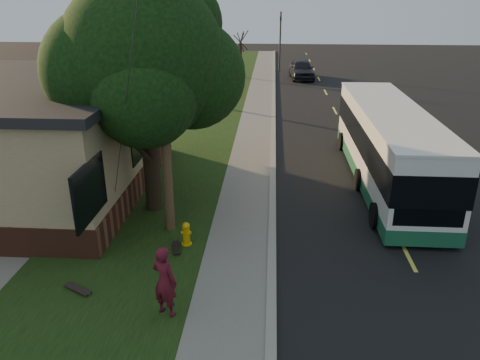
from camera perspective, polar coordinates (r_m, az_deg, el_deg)
The scene contains 17 objects.
ground at distance 14.31m, azimuth 3.91°, elevation -8.41°, with size 120.00×120.00×0.00m, color black.
road at distance 23.85m, azimuth 13.73°, elevation 3.71°, with size 8.00×80.00×0.01m, color black.
curb at distance 23.47m, azimuth 4.06°, elevation 4.15°, with size 0.25×80.00×0.12m, color gray.
sidewalk at distance 23.50m, azimuth 1.62°, elevation 4.17°, with size 2.00×80.00×0.08m, color slate.
grass_verge at distance 23.89m, azimuth -6.83°, elevation 4.30°, with size 5.00×80.00×0.07m, color black.
fire_hydrant at distance 14.32m, azimuth -6.57°, elevation -6.51°, with size 0.32×0.32×0.74m.
utility_pole at distance 13.97m, azimuth -9.50°, elevation 10.97°, with size 2.86×3.21×9.07m.
leafy_tree at distance 15.68m, azimuth -11.42°, elevation 14.01°, with size 6.30×6.00×7.80m.
bare_tree_near at distance 30.96m, azimuth -2.43°, elevation 12.53°, with size 1.38×1.21×4.31m.
bare_tree_far at distance 42.77m, azimuth 0.07°, elevation 14.98°, with size 1.38×1.21×4.03m.
traffic_signal at distance 46.53m, azimuth 4.92°, elevation 16.91°, with size 0.18×0.22×5.50m.
transit_bus at distance 19.50m, azimuth 17.58°, elevation 4.22°, with size 2.59×11.22×3.04m.
skateboarder at distance 11.27m, azimuth -9.17°, elevation -12.07°, with size 0.66×0.43×1.81m, color #53101D.
skateboard_main at distance 14.24m, azimuth -7.76°, elevation -8.17°, with size 0.39×0.83×0.08m.
skateboard_spare at distance 13.04m, azimuth -19.18°, elevation -12.41°, with size 0.86×0.61×0.08m.
dumpster at distance 19.57m, azimuth -22.42°, elevation 0.50°, with size 1.50×1.30×1.14m.
distant_car at distance 42.96m, azimuth 7.51°, elevation 13.25°, with size 1.96×4.88×1.66m, color black.
Camera 1 is at (-0.11, -12.35, 7.23)m, focal length 35.00 mm.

